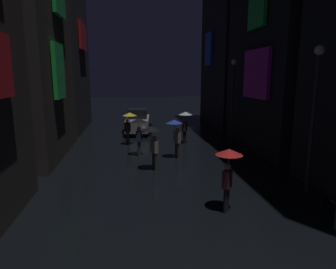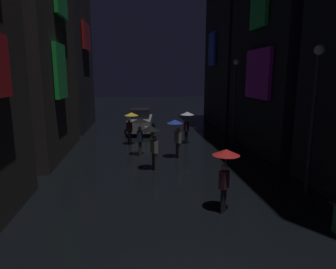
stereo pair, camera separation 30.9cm
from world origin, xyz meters
name	(u,v)px [view 1 (the left image)]	position (x,y,z in m)	size (l,w,h in m)	color
building_left_mid	(16,1)	(-7.49, 12.89, 8.27)	(4.25, 7.79, 16.54)	#2D2826
building_right_far	(235,17)	(7.49, 21.78, 9.44)	(4.25, 7.56, 18.88)	#232328
pedestrian_near_crossing_blue	(175,128)	(0.64, 11.36, 1.67)	(0.90, 0.90, 2.12)	#38332D
pedestrian_midstreet_left_black	(139,127)	(-1.30, 12.08, 1.67)	(0.90, 0.90, 2.12)	#38332D
pedestrian_midstreet_centre_black	(152,136)	(-0.78, 9.37, 1.67)	(0.90, 0.90, 2.12)	#38332D
pedestrian_far_right_yellow	(129,119)	(-1.84, 14.93, 1.67)	(0.90, 0.90, 2.12)	#2D2D38
pedestrian_foreground_left_clear	(185,119)	(1.86, 14.82, 1.67)	(0.90, 0.90, 2.12)	black
pedestrian_foreground_right_red	(228,163)	(1.34, 4.59, 1.67)	(0.90, 0.90, 2.12)	black
car_distant	(138,121)	(-1.14, 18.87, 0.93)	(2.52, 4.27, 1.92)	#99999E
streetlamp_right_near	(315,103)	(5.00, 5.81, 3.46)	(0.36, 0.36, 5.54)	#2D2D33
streetlamp_right_far	(233,91)	(5.00, 14.67, 3.44)	(0.36, 0.36, 5.50)	#2D2D33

